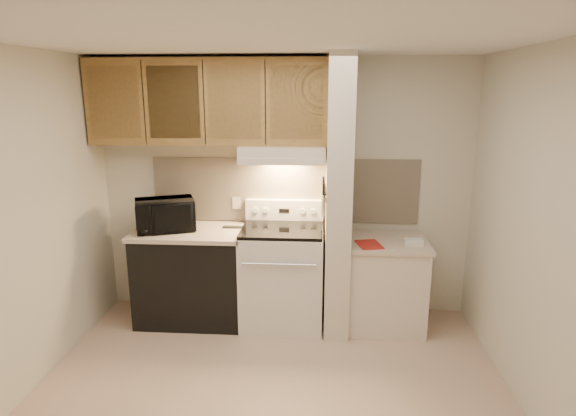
{
  "coord_description": "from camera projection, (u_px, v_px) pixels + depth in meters",
  "views": [
    {
      "loc": [
        0.34,
        -3.12,
        2.21
      ],
      "look_at": [
        0.08,
        0.75,
        1.24
      ],
      "focal_mm": 30.0,
      "sensor_mm": 36.0,
      "label": 1
    }
  ],
  "objects": [
    {
      "name": "floor",
      "position": [
        270.0,
        394.0,
        3.57
      ],
      "size": [
        3.6,
        3.6,
        0.0
      ],
      "primitive_type": "plane",
      "color": "#C6A88F",
      "rests_on": "ground"
    },
    {
      "name": "ceiling",
      "position": [
        267.0,
        40.0,
        2.97
      ],
      "size": [
        3.6,
        3.6,
        0.0
      ],
      "primitive_type": "plane",
      "rotation": [
        3.14,
        0.0,
        0.0
      ],
      "color": "white",
      "rests_on": "wall_back"
    },
    {
      "name": "wall_back",
      "position": [
        285.0,
        189.0,
        4.72
      ],
      "size": [
        3.6,
        2.5,
        0.02
      ],
      "primitive_type": "cube",
      "rotation": [
        1.57,
        0.0,
        0.0
      ],
      "color": "beige",
      "rests_on": "floor"
    },
    {
      "name": "wall_left",
      "position": [
        15.0,
        228.0,
        3.39
      ],
      "size": [
        0.02,
        3.0,
        2.5
      ],
      "primitive_type": "cube",
      "color": "beige",
      "rests_on": "floor"
    },
    {
      "name": "wall_right",
      "position": [
        541.0,
        239.0,
        3.15
      ],
      "size": [
        0.02,
        3.0,
        2.5
      ],
      "primitive_type": "cube",
      "color": "beige",
      "rests_on": "floor"
    },
    {
      "name": "backsplash",
      "position": [
        285.0,
        190.0,
        4.72
      ],
      "size": [
        2.6,
        0.02,
        0.63
      ],
      "primitive_type": "cube",
      "color": "beige",
      "rests_on": "wall_back"
    },
    {
      "name": "range_body",
      "position": [
        282.0,
        277.0,
        4.58
      ],
      "size": [
        0.76,
        0.65,
        0.92
      ],
      "primitive_type": "cube",
      "color": "silver",
      "rests_on": "floor"
    },
    {
      "name": "oven_window",
      "position": [
        280.0,
        286.0,
        4.26
      ],
      "size": [
        0.5,
        0.01,
        0.3
      ],
      "primitive_type": "cube",
      "color": "black",
      "rests_on": "range_body"
    },
    {
      "name": "oven_handle",
      "position": [
        279.0,
        265.0,
        4.17
      ],
      "size": [
        0.65,
        0.02,
        0.02
      ],
      "primitive_type": "cylinder",
      "rotation": [
        0.0,
        1.57,
        0.0
      ],
      "color": "silver",
      "rests_on": "range_body"
    },
    {
      "name": "cooktop",
      "position": [
        282.0,
        229.0,
        4.47
      ],
      "size": [
        0.74,
        0.64,
        0.03
      ],
      "primitive_type": "cube",
      "color": "black",
      "rests_on": "range_body"
    },
    {
      "name": "range_backguard",
      "position": [
        284.0,
        210.0,
        4.71
      ],
      "size": [
        0.76,
        0.08,
        0.2
      ],
      "primitive_type": "cube",
      "color": "silver",
      "rests_on": "range_body"
    },
    {
      "name": "range_display",
      "position": [
        284.0,
        211.0,
        4.67
      ],
      "size": [
        0.1,
        0.01,
        0.04
      ],
      "primitive_type": "cube",
      "color": "black",
      "rests_on": "range_backguard"
    },
    {
      "name": "range_knob_left_outer",
      "position": [
        256.0,
        210.0,
        4.69
      ],
      "size": [
        0.05,
        0.02,
        0.05
      ],
      "primitive_type": "cylinder",
      "rotation": [
        1.57,
        0.0,
        0.0
      ],
      "color": "silver",
      "rests_on": "range_backguard"
    },
    {
      "name": "range_knob_left_inner",
      "position": [
        266.0,
        211.0,
        4.68
      ],
      "size": [
        0.05,
        0.02,
        0.05
      ],
      "primitive_type": "cylinder",
      "rotation": [
        1.57,
        0.0,
        0.0
      ],
      "color": "silver",
      "rests_on": "range_backguard"
    },
    {
      "name": "range_knob_right_inner",
      "position": [
        303.0,
        211.0,
        4.66
      ],
      "size": [
        0.05,
        0.02,
        0.05
      ],
      "primitive_type": "cylinder",
      "rotation": [
        1.57,
        0.0,
        0.0
      ],
      "color": "silver",
      "rests_on": "range_backguard"
    },
    {
      "name": "range_knob_right_outer",
      "position": [
        313.0,
        211.0,
        4.65
      ],
      "size": [
        0.05,
        0.02,
        0.05
      ],
      "primitive_type": "cylinder",
      "rotation": [
        1.57,
        0.0,
        0.0
      ],
      "color": "silver",
      "rests_on": "range_backguard"
    },
    {
      "name": "dishwasher_front",
      "position": [
        192.0,
        277.0,
        4.65
      ],
      "size": [
        1.0,
        0.63,
        0.87
      ],
      "primitive_type": "cube",
      "color": "black",
      "rests_on": "floor"
    },
    {
      "name": "left_countertop",
      "position": [
        190.0,
        232.0,
        4.54
      ],
      "size": [
        1.04,
        0.67,
        0.04
      ],
      "primitive_type": "cube",
      "color": "beige",
      "rests_on": "dishwasher_front"
    },
    {
      "name": "spoon_rest",
      "position": [
        233.0,
        227.0,
        4.6
      ],
      "size": [
        0.2,
        0.06,
        0.01
      ],
      "primitive_type": "cube",
      "rotation": [
        0.0,
        0.0,
        0.01
      ],
      "color": "black",
      "rests_on": "left_countertop"
    },
    {
      "name": "teal_jar",
      "position": [
        160.0,
        218.0,
        4.76
      ],
      "size": [
        0.11,
        0.11,
        0.1
      ],
      "primitive_type": "cylinder",
      "rotation": [
        0.0,
        0.0,
        0.31
      ],
      "color": "#1F5C57",
      "rests_on": "left_countertop"
    },
    {
      "name": "outlet",
      "position": [
        237.0,
        203.0,
        4.77
      ],
      "size": [
        0.08,
        0.01,
        0.12
      ],
      "primitive_type": "cube",
      "color": "beige",
      "rests_on": "backsplash"
    },
    {
      "name": "microwave",
      "position": [
        165.0,
        215.0,
        4.5
      ],
      "size": [
        0.62,
        0.53,
        0.29
      ],
      "primitive_type": "imported",
      "rotation": [
        0.0,
        0.0,
        0.37
      ],
      "color": "black",
      "rests_on": "left_countertop"
    },
    {
      "name": "partition_pillar",
      "position": [
        338.0,
        197.0,
        4.35
      ],
      "size": [
        0.22,
        0.7,
        2.5
      ],
      "primitive_type": "cube",
      "color": "beige",
      "rests_on": "floor"
    },
    {
      "name": "pillar_trim",
      "position": [
        325.0,
        192.0,
        4.35
      ],
      "size": [
        0.01,
        0.7,
        0.04
      ],
      "primitive_type": "cube",
      "color": "olive",
      "rests_on": "partition_pillar"
    },
    {
      "name": "knife_strip",
      "position": [
        325.0,
        191.0,
        4.29
      ],
      "size": [
        0.02,
        0.42,
        0.04
      ],
      "primitive_type": "cube",
      "color": "black",
      "rests_on": "partition_pillar"
    },
    {
      "name": "knife_blade_a",
      "position": [
        323.0,
        206.0,
        4.16
      ],
      "size": [
        0.01,
        0.03,
        0.16
      ],
      "primitive_type": "cube",
      "color": "silver",
      "rests_on": "knife_strip"
    },
    {
      "name": "knife_handle_a",
      "position": [
        324.0,
        189.0,
        4.12
      ],
      "size": [
        0.02,
        0.02,
        0.1
      ],
      "primitive_type": "cylinder",
      "color": "black",
      "rests_on": "knife_strip"
    },
    {
      "name": "knife_blade_b",
      "position": [
        323.0,
        205.0,
        4.24
      ],
      "size": [
        0.01,
        0.04,
        0.18
      ],
      "primitive_type": "cube",
      "color": "silver",
      "rests_on": "knife_strip"
    },
    {
      "name": "knife_handle_b",
      "position": [
        324.0,
        186.0,
        4.22
      ],
      "size": [
        0.02,
        0.02,
        0.1
      ],
      "primitive_type": "cylinder",
      "color": "black",
      "rests_on": "knife_strip"
    },
    {
      "name": "knife_blade_c",
      "position": [
        323.0,
        203.0,
        4.33
      ],
      "size": [
        0.01,
        0.04,
        0.2
      ],
      "primitive_type": "cube",
      "color": "silver",
      "rests_on": "knife_strip"
    },
    {
      "name": "knife_handle_c",
      "position": [
        324.0,
        185.0,
        4.29
      ],
      "size": [
        0.02,
        0.02,
        0.1
      ],
      "primitive_type": "cylinder",
      "color": "black",
      "rests_on": "knife_strip"
    },
    {
      "name": "knife_blade_d",
      "position": [
        323.0,
        199.0,
        4.41
      ],
      "size": [
        0.01,
        0.04,
        0.16
      ],
      "primitive_type": "cube",
      "color": "silver",
      "rests_on": "knife_strip"
    },
    {
      "name": "knife_handle_d",
      "position": [
        324.0,
        183.0,
        4.35
      ],
      "size": [
        0.02,
        0.02,
        0.1
      ],
      "primitive_type": "cylinder",
      "color": "black",
      "rests_on": "knife_strip"
    },
    {
      "name": "knife_blade_e",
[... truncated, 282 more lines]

